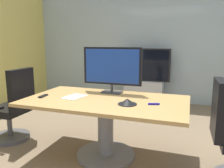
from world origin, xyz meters
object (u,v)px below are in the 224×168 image
object	(u,v)px
office_chair_left	(14,111)
remote_control	(43,96)
wall_display_unit	(144,85)
tv_monitor	(112,67)
conference_table	(106,114)
conference_phone	(127,102)

from	to	relation	value
office_chair_left	remote_control	xyz separation A→B (m)	(0.63, -0.13, 0.31)
wall_display_unit	remote_control	size ratio (longest dim) A/B	7.71
tv_monitor	conference_table	bearing A→B (deg)	-83.06
tv_monitor	conference_phone	world-z (taller)	tv_monitor
wall_display_unit	conference_phone	distance (m)	2.87
remote_control	office_chair_left	bearing A→B (deg)	163.67
tv_monitor	wall_display_unit	size ratio (longest dim) A/B	0.64
remote_control	wall_display_unit	bearing A→B (deg)	70.18
office_chair_left	conference_phone	bearing A→B (deg)	85.69
conference_table	wall_display_unit	bearing A→B (deg)	90.94
wall_display_unit	remote_control	world-z (taller)	wall_display_unit
tv_monitor	remote_control	distance (m)	1.00
conference_table	conference_phone	distance (m)	0.42
remote_control	tv_monitor	bearing A→B (deg)	29.82
office_chair_left	tv_monitor	xyz separation A→B (m)	(1.41, 0.39, 0.66)
conference_table	tv_monitor	size ratio (longest dim) A/B	2.39
conference_table	tv_monitor	distance (m)	0.67
office_chair_left	remote_control	bearing A→B (deg)	78.03
conference_table	conference_phone	size ratio (longest dim) A/B	9.11
tv_monitor	wall_display_unit	bearing A→B (deg)	89.93
office_chair_left	conference_phone	distance (m)	1.81
office_chair_left	conference_phone	xyz separation A→B (m)	(1.78, -0.13, 0.33)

